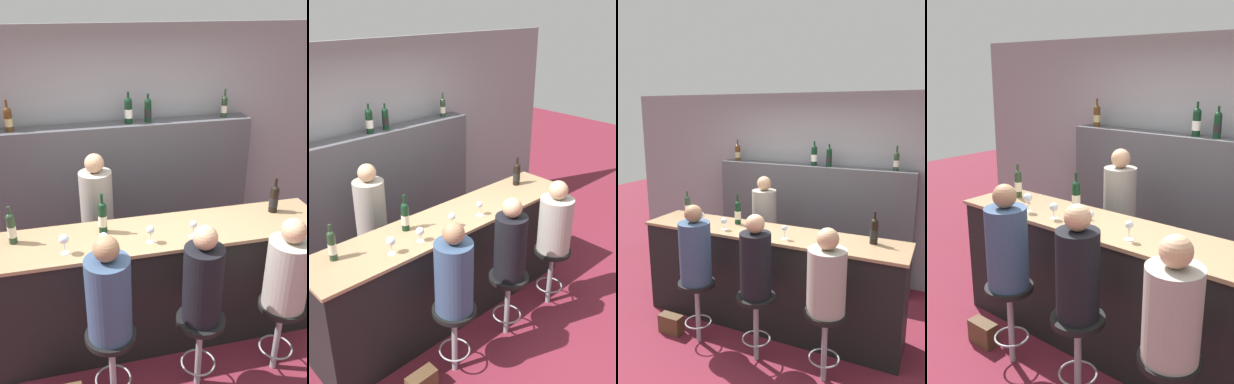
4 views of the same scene
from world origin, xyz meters
TOP-DOWN VIEW (x-y plane):
  - ground_plane at (0.00, 0.00)m, footprint 16.00×16.00m
  - wall_back at (0.00, 1.87)m, footprint 6.40×0.05m
  - bar_counter at (0.00, 0.28)m, footprint 2.92×0.60m
  - back_bar_cabinet at (0.00, 1.65)m, footprint 2.73×0.28m
  - wine_bottle_counter_0 at (-1.15, 0.39)m, footprint 0.07×0.07m
  - wine_bottle_counter_1 at (-0.44, 0.39)m, footprint 0.07×0.07m
  - wine_bottle_backbar_0 at (-1.17, 1.65)m, footprint 0.08×0.08m
  - wine_bottle_backbar_1 at (0.02, 1.65)m, footprint 0.08×0.08m
  - wine_bottle_backbar_2 at (0.23, 1.65)m, footprint 0.08×0.08m
  - wine_glass_0 at (-0.77, 0.14)m, footprint 0.08×0.08m
  - wine_glass_1 at (-0.47, 0.14)m, footprint 0.07×0.07m
  - wine_glass_2 at (-0.10, 0.14)m, footprint 0.07×0.07m
  - wine_glass_3 at (0.25, 0.14)m, footprint 0.07×0.07m
  - bar_stool_left at (-0.51, -0.33)m, footprint 0.37×0.37m
  - guest_seated_left at (-0.51, -0.33)m, footprint 0.31×0.31m
  - bar_stool_middle at (0.17, -0.33)m, footprint 0.37×0.37m
  - guest_seated_middle at (0.17, -0.33)m, footprint 0.29×0.29m
  - bar_stool_right at (0.84, -0.33)m, footprint 0.37×0.37m
  - guest_seated_right at (0.84, -0.33)m, footprint 0.33×0.33m
  - bartender at (-0.42, 1.02)m, footprint 0.31×0.31m
  - handbag at (-0.87, -0.33)m, footprint 0.26×0.12m

SIDE VIEW (x-z plane):
  - ground_plane at x=0.00m, z-range 0.00..0.00m
  - handbag at x=-0.87m, z-range 0.00..0.20m
  - bar_stool_left at x=-0.51m, z-range 0.19..0.85m
  - bar_stool_middle at x=0.17m, z-range 0.19..0.85m
  - bar_stool_right at x=0.84m, z-range 0.19..0.85m
  - bar_counter at x=0.00m, z-range 0.00..1.08m
  - bartender at x=-0.42m, z-range -0.06..1.48m
  - back_bar_cabinet at x=0.00m, z-range 0.00..1.62m
  - guest_seated_right at x=0.84m, z-range 0.61..1.36m
  - guest_seated_middle at x=0.17m, z-range 0.62..1.40m
  - guest_seated_left at x=-0.51m, z-range 0.61..1.41m
  - wine_glass_1 at x=-0.47m, z-range 1.11..1.24m
  - wine_glass_3 at x=0.25m, z-range 1.11..1.26m
  - wine_glass_2 at x=-0.10m, z-range 1.12..1.26m
  - wine_glass_0 at x=-0.77m, z-range 1.12..1.28m
  - wine_bottle_counter_0 at x=-1.15m, z-range 1.06..1.37m
  - wine_bottle_counter_1 at x=-0.44m, z-range 1.05..1.39m
  - wall_back at x=0.00m, z-range 0.00..2.60m
  - wine_bottle_backbar_0 at x=-1.17m, z-range 1.59..1.90m
  - wine_bottle_backbar_2 at x=0.23m, z-range 1.60..1.90m
  - wine_bottle_backbar_1 at x=0.02m, z-range 1.60..1.93m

